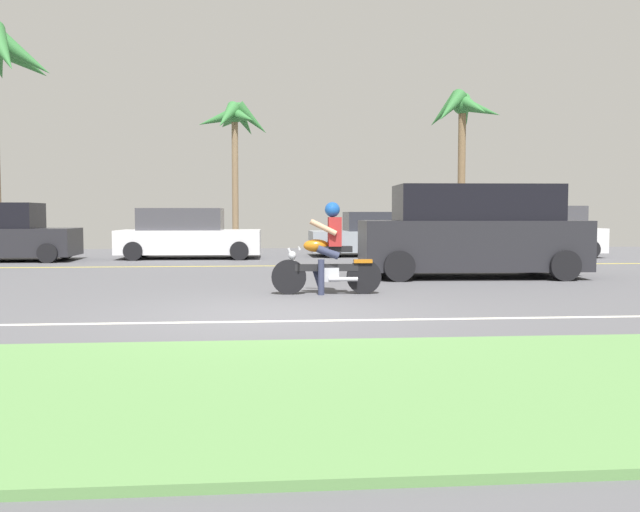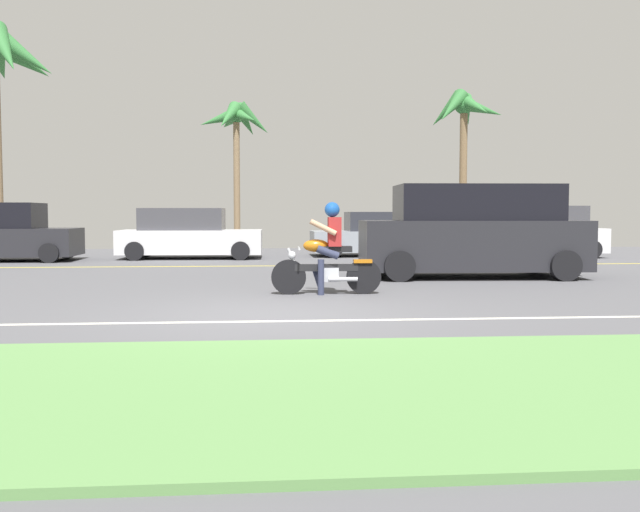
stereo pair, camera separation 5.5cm
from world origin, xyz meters
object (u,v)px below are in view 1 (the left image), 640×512
(suv_nearby, at_px, (473,233))
(parked_car_2, at_px, (378,235))
(parked_car_1, at_px, (187,235))
(palm_tree_2, at_px, (235,125))
(motorcyclist, at_px, (327,255))
(parked_car_3, at_px, (535,233))
(palm_tree_1, at_px, (463,118))
(parked_car_0, at_px, (4,234))

(suv_nearby, xyz_separation_m, parked_car_2, (-0.79, 7.58, -0.29))
(parked_car_1, height_order, palm_tree_2, palm_tree_2)
(motorcyclist, bearing_deg, parked_car_3, 51.19)
(parked_car_1, relative_size, parked_car_3, 1.03)
(palm_tree_1, bearing_deg, parked_car_2, -152.39)
(palm_tree_2, bearing_deg, parked_car_0, -141.65)
(suv_nearby, height_order, parked_car_1, suv_nearby)
(parked_car_1, bearing_deg, palm_tree_1, 14.81)
(suv_nearby, xyz_separation_m, parked_car_3, (4.13, 6.56, -0.22))
(suv_nearby, distance_m, parked_car_3, 7.76)
(palm_tree_1, height_order, palm_tree_2, palm_tree_1)
(parked_car_0, relative_size, parked_car_3, 0.93)
(parked_car_2, bearing_deg, suv_nearby, -84.01)
(parked_car_3, bearing_deg, palm_tree_2, 154.14)
(parked_car_2, distance_m, palm_tree_1, 5.53)
(motorcyclist, bearing_deg, parked_car_1, 109.38)
(parked_car_1, xyz_separation_m, parked_car_3, (11.00, -0.26, 0.03))
(suv_nearby, bearing_deg, parked_car_3, 57.85)
(suv_nearby, bearing_deg, parked_car_0, 153.27)
(motorcyclist, height_order, parked_car_0, parked_car_0)
(parked_car_3, bearing_deg, parked_car_1, 178.64)
(motorcyclist, distance_m, parked_car_3, 12.11)
(parked_car_1, distance_m, palm_tree_2, 6.08)
(parked_car_3, height_order, palm_tree_1, palm_tree_1)
(parked_car_2, xyz_separation_m, palm_tree_2, (-4.75, 3.68, 3.99))
(suv_nearby, relative_size, parked_car_0, 1.28)
(motorcyclist, height_order, parked_car_1, motorcyclist)
(motorcyclist, bearing_deg, parked_car_0, 133.88)
(suv_nearby, relative_size, parked_car_2, 1.17)
(palm_tree_1, relative_size, palm_tree_2, 1.03)
(parked_car_0, height_order, palm_tree_1, palm_tree_1)
(parked_car_1, bearing_deg, motorcyclist, -70.62)
(parked_car_3, relative_size, palm_tree_1, 0.73)
(parked_car_3, relative_size, palm_tree_2, 0.76)
(suv_nearby, xyz_separation_m, palm_tree_1, (2.52, 9.31, 3.78))
(parked_car_0, bearing_deg, suv_nearby, -26.73)
(suv_nearby, height_order, palm_tree_2, palm_tree_2)
(parked_car_2, bearing_deg, parked_car_3, -11.61)
(parked_car_0, bearing_deg, palm_tree_1, 12.48)
(parked_car_0, relative_size, parked_car_2, 0.92)
(parked_car_2, bearing_deg, motorcyclist, -104.33)
(suv_nearby, xyz_separation_m, parked_car_1, (-6.88, 6.83, -0.25))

